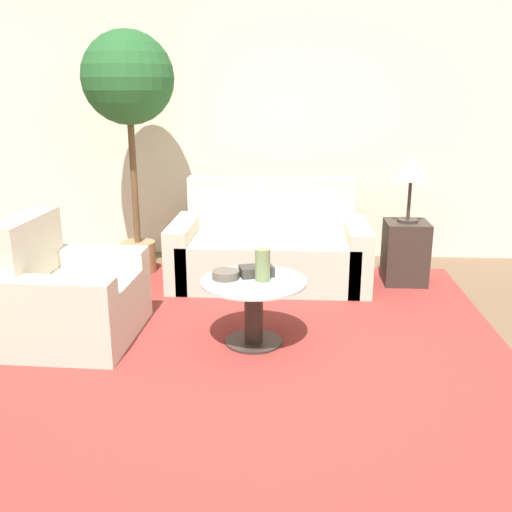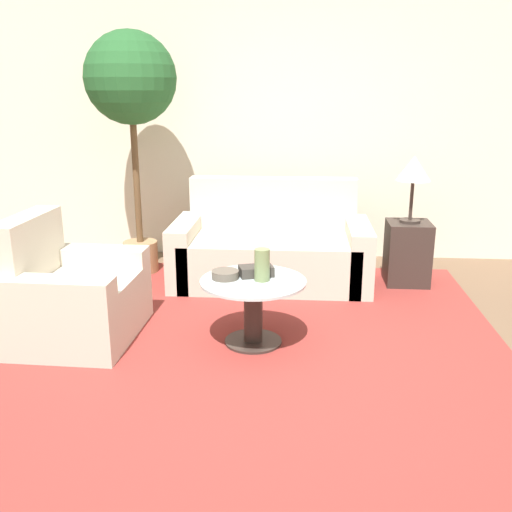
% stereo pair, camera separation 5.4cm
% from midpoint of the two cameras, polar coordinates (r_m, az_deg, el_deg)
% --- Properties ---
extents(ground_plane, '(14.00, 14.00, 0.00)m').
position_cam_midpoint_polar(ground_plane, '(3.38, -2.49, -13.49)').
color(ground_plane, brown).
extents(wall_back, '(10.00, 0.06, 2.60)m').
position_cam_midpoint_polar(wall_back, '(5.83, 0.40, 12.65)').
color(wall_back, beige).
rests_on(wall_back, ground_plane).
extents(rug, '(3.46, 3.56, 0.01)m').
position_cam_midpoint_polar(rug, '(3.97, -0.62, -8.61)').
color(rug, maroon).
rests_on(rug, ground_plane).
extents(sofa_main, '(1.73, 0.87, 0.90)m').
position_cam_midpoint_polar(sofa_main, '(5.15, 1.07, 0.63)').
color(sofa_main, beige).
rests_on(sofa_main, ground_plane).
extents(armchair, '(0.83, 0.95, 0.86)m').
position_cam_midpoint_polar(armchair, '(4.17, -18.72, -4.15)').
color(armchair, beige).
rests_on(armchair, ground_plane).
extents(coffee_table, '(0.71, 0.71, 0.46)m').
position_cam_midpoint_polar(coffee_table, '(3.86, -0.64, -4.71)').
color(coffee_table, '#332823').
rests_on(coffee_table, ground_plane).
extents(side_table, '(0.37, 0.37, 0.56)m').
position_cam_midpoint_polar(side_table, '(5.24, 14.41, 0.35)').
color(side_table, '#332823').
rests_on(side_table, ground_plane).
extents(table_lamp, '(0.29, 0.29, 0.58)m').
position_cam_midpoint_polar(table_lamp, '(5.09, 14.99, 8.23)').
color(table_lamp, '#332823').
rests_on(table_lamp, side_table).
extents(potted_plant, '(0.81, 0.81, 2.18)m').
position_cam_midpoint_polar(potted_plant, '(5.30, -12.93, 15.96)').
color(potted_plant, '#93704C').
rests_on(potted_plant, ground_plane).
extents(vase, '(0.10, 0.10, 0.22)m').
position_cam_midpoint_polar(vase, '(3.76, 0.25, -0.89)').
color(vase, '#6B7A4C').
rests_on(vase, coffee_table).
extents(bowl, '(0.18, 0.18, 0.05)m').
position_cam_midpoint_polar(bowl, '(3.83, -3.45, -1.87)').
color(bowl, brown).
rests_on(bowl, coffee_table).
extents(book_stack, '(0.26, 0.20, 0.07)m').
position_cam_midpoint_polar(book_stack, '(3.88, -0.35, -1.50)').
color(book_stack, '#38332D').
rests_on(book_stack, coffee_table).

